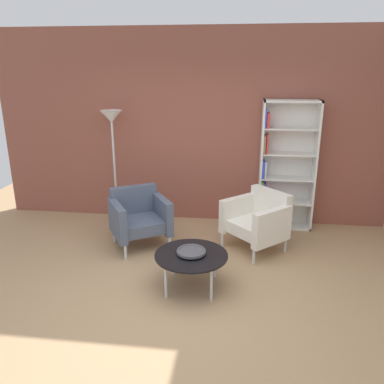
{
  "coord_description": "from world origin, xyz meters",
  "views": [
    {
      "loc": [
        0.57,
        -3.42,
        2.34
      ],
      "look_at": [
        0.04,
        0.84,
        0.95
      ],
      "focal_mm": 36.33,
      "sensor_mm": 36.0,
      "label": 1
    }
  ],
  "objects_px": {
    "armchair_corner_red": "(139,216)",
    "floor_lamp_torchiere": "(112,130)",
    "coffee_table_low": "(191,257)",
    "bookshelf_tall": "(283,167)",
    "decorative_bowl": "(191,251)",
    "armchair_spare_guest": "(258,219)"
  },
  "relations": [
    {
      "from": "armchair_corner_red",
      "to": "floor_lamp_torchiere",
      "type": "xyz_separation_m",
      "value": [
        -0.56,
        0.76,
        1.03
      ]
    },
    {
      "from": "coffee_table_low",
      "to": "floor_lamp_torchiere",
      "type": "bearing_deg",
      "value": 128.64
    },
    {
      "from": "bookshelf_tall",
      "to": "decorative_bowl",
      "type": "relative_size",
      "value": 5.94
    },
    {
      "from": "armchair_spare_guest",
      "to": "armchair_corner_red",
      "type": "height_order",
      "value": "same"
    },
    {
      "from": "armchair_corner_red",
      "to": "floor_lamp_torchiere",
      "type": "relative_size",
      "value": 0.54
    },
    {
      "from": "bookshelf_tall",
      "to": "coffee_table_low",
      "type": "xyz_separation_m",
      "value": [
        -1.13,
        -1.91,
        -0.56
      ]
    },
    {
      "from": "armchair_spare_guest",
      "to": "decorative_bowl",
      "type": "bearing_deg",
      "value": -78.36
    },
    {
      "from": "decorative_bowl",
      "to": "floor_lamp_torchiere",
      "type": "bearing_deg",
      "value": 128.64
    },
    {
      "from": "bookshelf_tall",
      "to": "armchair_corner_red",
      "type": "distance_m",
      "value": 2.23
    },
    {
      "from": "decorative_bowl",
      "to": "armchair_spare_guest",
      "type": "bearing_deg",
      "value": 54.91
    },
    {
      "from": "armchair_corner_red",
      "to": "coffee_table_low",
      "type": "bearing_deg",
      "value": -81.21
    },
    {
      "from": "floor_lamp_torchiere",
      "to": "coffee_table_low",
      "type": "bearing_deg",
      "value": -51.36
    },
    {
      "from": "decorative_bowl",
      "to": "bookshelf_tall",
      "type": "bearing_deg",
      "value": 59.47
    },
    {
      "from": "decorative_bowl",
      "to": "armchair_spare_guest",
      "type": "distance_m",
      "value": 1.31
    },
    {
      "from": "coffee_table_low",
      "to": "armchair_corner_red",
      "type": "bearing_deg",
      "value": 130.48
    },
    {
      "from": "armchair_spare_guest",
      "to": "bookshelf_tall",
      "type": "bearing_deg",
      "value": 112.71
    },
    {
      "from": "floor_lamp_torchiere",
      "to": "bookshelf_tall",
      "type": "bearing_deg",
      "value": 3.77
    },
    {
      "from": "coffee_table_low",
      "to": "floor_lamp_torchiere",
      "type": "relative_size",
      "value": 0.46
    },
    {
      "from": "floor_lamp_torchiere",
      "to": "armchair_spare_guest",
      "type": "bearing_deg",
      "value": -17.36
    },
    {
      "from": "coffee_table_low",
      "to": "armchair_spare_guest",
      "type": "bearing_deg",
      "value": 54.91
    },
    {
      "from": "coffee_table_low",
      "to": "armchair_corner_red",
      "type": "distance_m",
      "value": 1.29
    },
    {
      "from": "armchair_spare_guest",
      "to": "armchair_corner_red",
      "type": "xyz_separation_m",
      "value": [
        -1.59,
        -0.09,
        0.0
      ]
    }
  ]
}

